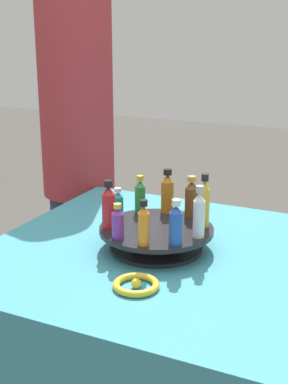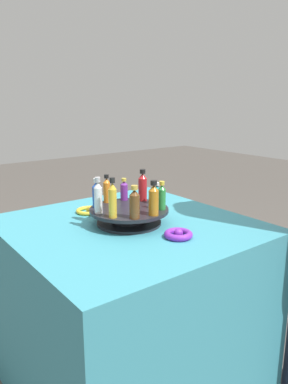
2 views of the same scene
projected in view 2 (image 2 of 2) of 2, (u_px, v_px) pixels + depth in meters
name	position (u px, v px, depth m)	size (l,w,h in m)	color
party_table	(130.00, 310.00, 1.51)	(0.86, 0.86, 0.74)	teal
display_stand	(129.00, 215.00, 1.41)	(0.30, 0.30, 0.06)	black
bottle_gold	(113.00, 199.00, 1.28)	(0.03, 0.03, 0.14)	gold
bottle_brown	(135.00, 203.00, 1.28)	(0.04, 0.04, 0.12)	brown
bottle_amber	(154.00, 199.00, 1.31)	(0.04, 0.04, 0.13)	#AD6B19
bottle_green	(162.00, 197.00, 1.38)	(0.03, 0.03, 0.11)	#288438
bottle_teal	(157.00, 194.00, 1.45)	(0.03, 0.03, 0.09)	teal
bottle_red	(143.00, 186.00, 1.50)	(0.03, 0.03, 0.13)	#B21E23
bottle_purple	(124.00, 190.00, 1.51)	(0.03, 0.03, 0.09)	#702D93
bottle_orange	(107.00, 190.00, 1.47)	(0.03, 0.03, 0.11)	orange
bottle_blue	(97.00, 194.00, 1.41)	(0.03, 0.03, 0.11)	#234CAD
bottle_clear	(98.00, 197.00, 1.33)	(0.03, 0.03, 0.13)	silver
ribbon_bow_purple	(178.00, 234.00, 1.28)	(0.10, 0.10, 0.03)	purple
ribbon_bow_gold	(89.00, 211.00, 1.56)	(0.11, 0.11, 0.02)	gold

